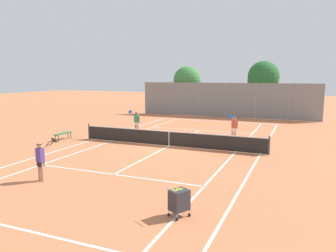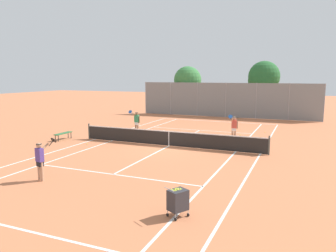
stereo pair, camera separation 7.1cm
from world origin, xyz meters
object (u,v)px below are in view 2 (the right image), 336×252
object	(u,v)px
tree_behind_left	(187,81)
tree_behind_right	(263,78)
tennis_net	(169,138)
loose_tennis_ball_2	(240,135)
player_far_left	(137,121)
loose_tennis_ball_1	(87,144)
player_near_side	(40,159)
player_far_right	(234,127)
courtside_bench	(63,134)
ball_cart	(178,200)
loose_tennis_ball_0	(149,133)
loose_tennis_ball_3	(199,144)
loose_tennis_ball_4	(265,132)

from	to	relation	value
tree_behind_left	tree_behind_right	size ratio (longest dim) A/B	0.91
tennis_net	tree_behind_right	xyz separation A→B (m)	(3.20, 19.01, 3.56)
loose_tennis_ball_2	player_far_left	bearing A→B (deg)	-164.75
tree_behind_left	tree_behind_right	world-z (taller)	tree_behind_right
loose_tennis_ball_1	tree_behind_left	size ratio (longest dim) A/B	0.01
tennis_net	player_near_side	bearing A→B (deg)	-105.48
player_far_right	loose_tennis_ball_1	world-z (taller)	player_far_right
player_far_left	courtside_bench	xyz separation A→B (m)	(-3.34, -4.29, -0.52)
ball_cart	player_far_left	xyz separation A→B (m)	(-8.25, 12.73, 0.39)
loose_tennis_ball_0	loose_tennis_ball_3	bearing A→B (deg)	-26.89
loose_tennis_ball_1	loose_tennis_ball_3	distance (m)	7.07
ball_cart	loose_tennis_ball_0	size ratio (longest dim) A/B	14.58
player_far_right	loose_tennis_ball_1	size ratio (longest dim) A/B	26.88
tree_behind_left	ball_cart	bearing A→B (deg)	-71.10
player_far_right	courtside_bench	size ratio (longest dim) A/B	1.18
loose_tennis_ball_3	tree_behind_right	bearing A→B (deg)	84.64
player_near_side	loose_tennis_ball_4	size ratio (longest dim) A/B	26.88
loose_tennis_ball_1	courtside_bench	world-z (taller)	courtside_bench
ball_cart	loose_tennis_ball_4	world-z (taller)	ball_cart
courtside_bench	tree_behind_right	size ratio (longest dim) A/B	0.25
loose_tennis_ball_1	tennis_net	bearing A→B (deg)	17.69
ball_cart	loose_tennis_ball_4	distance (m)	16.60
loose_tennis_ball_1	courtside_bench	size ratio (longest dim) A/B	0.04
tennis_net	player_far_left	size ratio (longest dim) A/B	6.76
player_far_left	tree_behind_right	size ratio (longest dim) A/B	0.30
loose_tennis_ball_1	loose_tennis_ball_2	world-z (taller)	same
loose_tennis_ball_4	loose_tennis_ball_1	bearing A→B (deg)	-138.39
tennis_net	loose_tennis_ball_1	xyz separation A→B (m)	(-4.96, -1.58, -0.48)
loose_tennis_ball_0	tree_behind_right	bearing A→B (deg)	67.77
tree_behind_left	tree_behind_right	distance (m)	8.34
tennis_net	loose_tennis_ball_0	world-z (taller)	tennis_net
tennis_net	tree_behind_left	distance (m)	18.41
player_far_right	courtside_bench	distance (m)	11.58
player_far_right	tennis_net	bearing A→B (deg)	-134.01
player_near_side	player_far_right	bearing A→B (deg)	64.42
loose_tennis_ball_0	courtside_bench	distance (m)	6.23
loose_tennis_ball_3	loose_tennis_ball_2	bearing A→B (deg)	66.01
ball_cart	loose_tennis_ball_3	world-z (taller)	ball_cart
tree_behind_left	player_near_side	bearing A→B (deg)	-84.05
tree_behind_left	loose_tennis_ball_2	bearing A→B (deg)	-55.15
loose_tennis_ball_3	courtside_bench	xyz separation A→B (m)	(-8.93, -2.14, 0.38)
tennis_net	tree_behind_right	world-z (taller)	tree_behind_right
tree_behind_left	loose_tennis_ball_3	bearing A→B (deg)	-68.12
player_far_left	loose_tennis_ball_4	size ratio (longest dim) A/B	26.88
loose_tennis_ball_4	courtside_bench	size ratio (longest dim) A/B	0.04
player_near_side	loose_tennis_ball_0	xyz separation A→B (m)	(-0.81, 11.86, -0.89)
loose_tennis_ball_0	ball_cart	bearing A→B (deg)	-60.55
loose_tennis_ball_2	loose_tennis_ball_4	world-z (taller)	same
ball_cart	player_near_side	distance (m)	6.59
tree_behind_right	loose_tennis_ball_3	bearing A→B (deg)	-95.36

